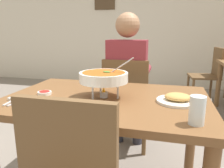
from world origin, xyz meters
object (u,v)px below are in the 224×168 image
chair_diner_main (127,99)px  drink_glass (197,112)px  dining_table_main (106,113)px  sauce_dish (45,93)px  rice_plate (74,106)px  curry_bowl (104,77)px  appetizer_plate (177,99)px  diner_main (128,74)px  chair_bg_corner (210,72)px

chair_diner_main → drink_glass: chair_diner_main is taller
dining_table_main → sauce_dish: sauce_dish is taller
chair_diner_main → rice_plate: chair_diner_main is taller
sauce_dish → drink_glass: size_ratio=0.69×
curry_bowl → appetizer_plate: curry_bowl is taller
dining_table_main → appetizer_plate: 0.45m
diner_main → drink_glass: (0.50, -1.05, 0.05)m
sauce_dish → dining_table_main: bearing=6.5°
chair_diner_main → curry_bowl: (-0.01, -0.73, 0.36)m
appetizer_plate → drink_glass: bearing=-76.8°
diner_main → rice_plate: size_ratio=5.46×
chair_diner_main → sauce_dish: (-0.41, -0.76, 0.24)m
appetizer_plate → chair_bg_corner: chair_bg_corner is taller
rice_plate → dining_table_main: bearing=69.2°
curry_bowl → diner_main: bearing=89.1°
dining_table_main → chair_diner_main: chair_diner_main is taller
sauce_dish → chair_bg_corner: 2.93m
dining_table_main → drink_glass: 0.61m
appetizer_plate → diner_main: bearing=120.1°
curry_bowl → drink_glass: bearing=-29.5°
diner_main → chair_bg_corner: (1.03, 1.74, -0.24)m
curry_bowl → chair_bg_corner: size_ratio=0.37×
appetizer_plate → sauce_dish: bearing=-176.9°
curry_bowl → rice_plate: 0.29m
rice_plate → chair_bg_corner: (1.13, 2.76, -0.25)m
rice_plate → chair_bg_corner: 2.99m
curry_bowl → sauce_dish: 0.41m
sauce_dish → chair_bg_corner: (1.44, 2.54, -0.24)m
appetizer_plate → sauce_dish: (-0.84, -0.05, -0.01)m
rice_plate → appetizer_plate: same height
chair_diner_main → rice_plate: size_ratio=3.75×
drink_glass → sauce_dish: bearing=164.3°
diner_main → sauce_dish: 0.89m
chair_diner_main → drink_glass: 1.17m
chair_diner_main → diner_main: 0.24m
rice_plate → sauce_dish: rice_plate is taller
rice_plate → appetizer_plate: bearing=26.6°
dining_table_main → diner_main: bearing=90.0°
appetizer_plate → rice_plate: bearing=-153.4°
chair_diner_main → dining_table_main: bearing=-90.0°
chair_diner_main → sauce_dish: 0.90m
curry_bowl → chair_diner_main: bearing=89.1°
sauce_dish → appetizer_plate: bearing=3.1°
chair_bg_corner → appetizer_plate: bearing=-103.5°
sauce_dish → diner_main: bearing=62.8°
curry_bowl → appetizer_plate: (0.44, 0.01, -0.11)m
rice_plate → chair_bg_corner: chair_bg_corner is taller
appetizer_plate → sauce_dish: appetizer_plate is taller
diner_main → chair_diner_main: bearing=-90.0°
rice_plate → sauce_dish: 0.38m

